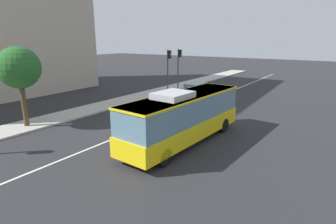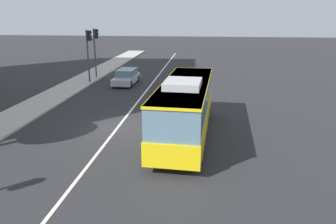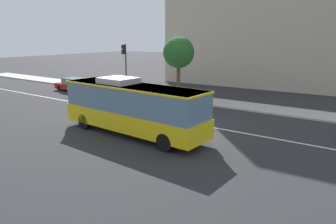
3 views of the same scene
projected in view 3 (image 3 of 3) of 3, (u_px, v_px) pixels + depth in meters
The scene contains 7 objects.
ground_plane at pixel (184, 122), 22.18m from camera, with size 160.00×160.00×0.00m, color #28282B.
sidewalk_kerb at pixel (228, 104), 27.97m from camera, with size 80.00×2.98×0.14m, color #B2ADA3.
lane_centre_line at pixel (184, 122), 22.18m from camera, with size 76.00×0.16×0.01m, color silver.
transit_bus at pixel (132, 106), 19.08m from camera, with size 10.12×3.05×3.46m.
sedan_red at pixel (74, 85), 34.68m from camera, with size 4.51×1.83×1.46m.
traffic_light_mid_block at pixel (125, 60), 32.47m from camera, with size 0.35×0.62×5.20m.
street_tree_kerbside_left at pixel (179, 53), 29.72m from camera, with size 2.99×2.99×5.96m.
Camera 3 is at (11.30, -18.18, 5.96)m, focal length 33.37 mm.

